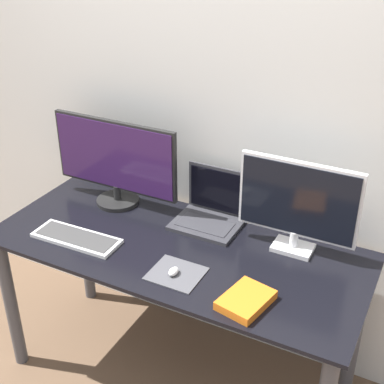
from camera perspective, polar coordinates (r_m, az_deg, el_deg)
wall_back at (r=2.45m, az=2.97°, el=8.63°), size 7.00×0.05×2.50m
desk at (r=2.42m, az=-1.61°, el=-8.62°), size 1.65×0.71×0.77m
monitor_left at (r=2.58m, az=-8.20°, el=3.28°), size 0.66×0.21×0.43m
monitor_right at (r=2.23m, az=11.21°, el=-1.24°), size 0.51×0.12×0.41m
laptop at (r=2.47m, az=2.06°, el=-1.93°), size 0.30×0.24×0.25m
keyboard at (r=2.42m, az=-12.22°, el=-4.82°), size 0.40×0.15×0.02m
mousepad at (r=2.16m, az=-1.69°, el=-8.70°), size 0.21×0.19×0.00m
mouse at (r=2.15m, az=-1.98°, el=-8.47°), size 0.03×0.06×0.03m
book at (r=2.02m, az=5.77°, el=-11.41°), size 0.19×0.23×0.03m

